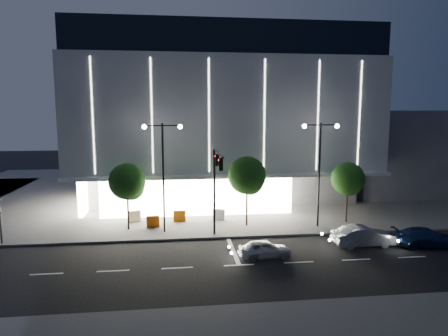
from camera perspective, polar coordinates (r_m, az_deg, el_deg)
name	(u,v)px	position (r m, az deg, el deg)	size (l,w,h in m)	color
ground	(207,258)	(27.88, -2.49, -12.74)	(160.00, 160.00, 0.00)	black
sidewalk_museum	(231,188)	(51.41, 1.02, -2.93)	(70.00, 40.00, 0.15)	#474747
museum	(217,117)	(48.55, -1.06, 7.34)	(30.00, 25.80, 18.00)	#4C4C51
annex_building	(387,149)	(57.48, 22.27, 2.59)	(16.00, 20.00, 10.00)	#4C4C51
traffic_mast	(216,177)	(29.87, -1.13, -1.31)	(0.33, 5.89, 7.07)	black
street_lamp_west	(163,161)	(32.25, -8.70, 0.96)	(3.16, 0.36, 9.00)	black
street_lamp_east	(320,159)	(34.37, 13.51, 1.26)	(3.16, 0.36, 9.00)	black
ped_signal_far	(0,221)	(34.12, -29.34, -6.57)	(0.22, 0.24, 3.00)	black
tree_left	(127,183)	(33.77, -13.63, -2.16)	(3.02, 3.02, 5.72)	black
tree_mid	(247,177)	(34.00, 3.33, -1.36)	(3.25, 3.25, 6.15)	black
tree_right	(348,180)	(36.74, 17.29, -1.72)	(2.91, 2.91, 5.51)	black
car_lead	(265,249)	(27.85, 5.81, -11.45)	(1.45, 3.61, 1.23)	#ABAFB3
car_second	(363,236)	(31.68, 19.28, -9.17)	(1.60, 4.59, 1.51)	silver
car_third	(427,237)	(33.43, 26.96, -8.83)	(1.93, 4.74, 1.38)	navy
barrier_a	(153,222)	(34.62, -10.12, -7.55)	(1.10, 0.25, 1.00)	#DD5C0C
barrier_b	(134,216)	(36.64, -12.68, -6.75)	(1.10, 0.25, 1.00)	silver
barrier_c	(179,216)	(36.05, -6.38, -6.84)	(1.10, 0.25, 1.00)	#D2670B
barrier_d	(219,214)	(36.41, -0.75, -6.64)	(1.10, 0.25, 1.00)	white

